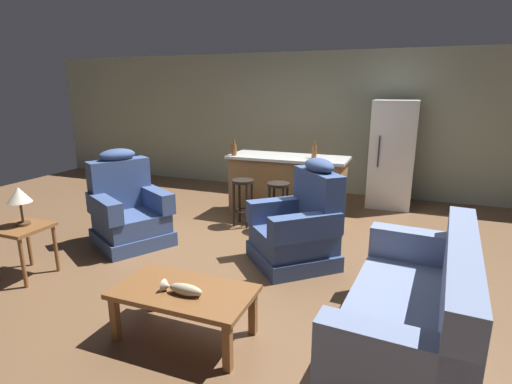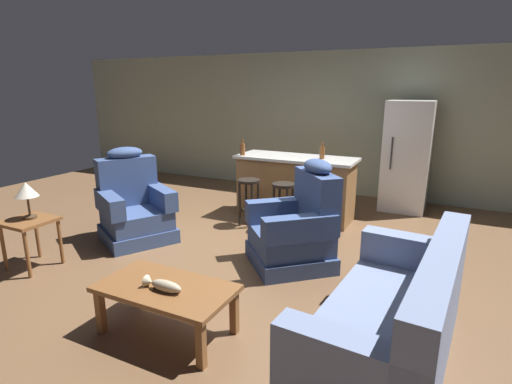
{
  "view_description": "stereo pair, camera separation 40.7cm",
  "coord_description": "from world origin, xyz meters",
  "views": [
    {
      "loc": [
        1.72,
        -4.38,
        1.96
      ],
      "look_at": [
        0.05,
        -0.1,
        0.75
      ],
      "focal_mm": 28.0,
      "sensor_mm": 36.0,
      "label": 1
    },
    {
      "loc": [
        2.09,
        -4.21,
        1.96
      ],
      "look_at": [
        0.05,
        -0.1,
        0.75
      ],
      "focal_mm": 28.0,
      "sensor_mm": 36.0,
      "label": 2
    }
  ],
  "objects": [
    {
      "name": "ground_plane",
      "position": [
        0.0,
        0.0,
        0.0
      ],
      "size": [
        12.0,
        12.0,
        0.0
      ],
      "color": "brown"
    },
    {
      "name": "back_wall",
      "position": [
        0.0,
        3.12,
        1.3
      ],
      "size": [
        12.0,
        0.05,
        2.6
      ],
      "color": "#9EA88E",
      "rests_on": "ground_plane"
    },
    {
      "name": "bar_stool_middle",
      "position": [
        0.06,
        0.72,
        0.47
      ],
      "size": [
        0.32,
        0.32,
        0.68
      ],
      "color": "black",
      "rests_on": "ground_plane"
    },
    {
      "name": "bottle_tall_green",
      "position": [
        0.4,
        1.34,
        1.05
      ],
      "size": [
        0.07,
        0.07,
        0.25
      ],
      "color": "brown",
      "rests_on": "kitchen_island"
    },
    {
      "name": "bar_stool_right",
      "position": [
        0.6,
        0.72,
        0.47
      ],
      "size": [
        0.32,
        0.32,
        0.68
      ],
      "color": "black",
      "rests_on": "ground_plane"
    },
    {
      "name": "recliner_near_lamp",
      "position": [
        -1.59,
        -0.43,
        0.42
      ],
      "size": [
        1.15,
        1.15,
        1.2
      ],
      "rotation": [
        0.0,
        0.0,
        -0.52
      ],
      "color": "#384C7A",
      "rests_on": "ground_plane"
    },
    {
      "name": "refrigerator",
      "position": [
        1.44,
        2.55,
        0.88
      ],
      "size": [
        0.7,
        0.69,
        1.76
      ],
      "color": "white",
      "rests_on": "ground_plane"
    },
    {
      "name": "couch",
      "position": [
        1.86,
        -1.54,
        0.34
      ],
      "size": [
        0.99,
        1.96,
        0.94
      ],
      "rotation": [
        0.0,
        0.0,
        3.06
      ],
      "color": "#707FA3",
      "rests_on": "ground_plane"
    },
    {
      "name": "recliner_near_island",
      "position": [
        0.63,
        -0.23,
        0.42
      ],
      "size": [
        1.19,
        1.19,
        1.2
      ],
      "rotation": [
        0.0,
        0.0,
        3.87
      ],
      "color": "#384C7A",
      "rests_on": "ground_plane"
    },
    {
      "name": "bottle_short_amber",
      "position": [
        -0.79,
        1.12,
        1.04
      ],
      "size": [
        0.08,
        0.08,
        0.25
      ],
      "color": "brown",
      "rests_on": "kitchen_island"
    },
    {
      "name": "kitchen_island",
      "position": [
        0.0,
        1.35,
        0.48
      ],
      "size": [
        1.8,
        0.7,
        0.95
      ],
      "color": "olive",
      "rests_on": "ground_plane"
    },
    {
      "name": "fish_figurine",
      "position": [
        0.19,
        -2.01,
        0.46
      ],
      "size": [
        0.34,
        0.1,
        0.1
      ],
      "color": "#4C3823",
      "rests_on": "coffee_table"
    },
    {
      "name": "table_lamp",
      "position": [
        -1.99,
        -1.59,
        0.87
      ],
      "size": [
        0.24,
        0.24,
        0.41
      ],
      "color": "#4C3823",
      "rests_on": "end_table"
    },
    {
      "name": "coffee_table",
      "position": [
        0.16,
        -1.95,
        0.36
      ],
      "size": [
        1.1,
        0.6,
        0.42
      ],
      "color": "brown",
      "rests_on": "ground_plane"
    },
    {
      "name": "end_table",
      "position": [
        -1.97,
        -1.62,
        0.46
      ],
      "size": [
        0.48,
        0.48,
        0.56
      ],
      "color": "brown",
      "rests_on": "ground_plane"
    },
    {
      "name": "bar_stool_left",
      "position": [
        -0.48,
        0.72,
        0.47
      ],
      "size": [
        0.32,
        0.32,
        0.68
      ],
      "color": "black",
      "rests_on": "ground_plane"
    }
  ]
}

